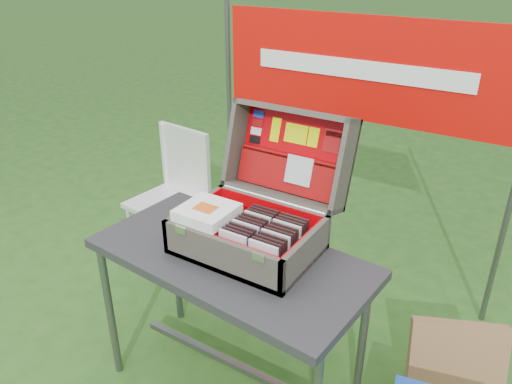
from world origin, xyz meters
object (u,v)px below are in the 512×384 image
Objects in this scene: table at (232,323)px; cardboard_box at (456,369)px; chair at (168,204)px; suitcase at (255,190)px.

table is 2.73× the size of cardboard_box.
chair is at bearing 150.84° from cardboard_box.
chair reaches higher than cardboard_box.
cardboard_box is (0.85, 0.30, -0.78)m from suitcase.
cardboard_box is (1.80, -0.19, -0.23)m from chair.
table is 1.32× the size of chair.
suitcase is 0.64× the size of chair.
suitcase is at bearing -21.17° from chair.
cardboard_box is at bearing 29.82° from table.
chair is at bearing 153.07° from suitcase.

